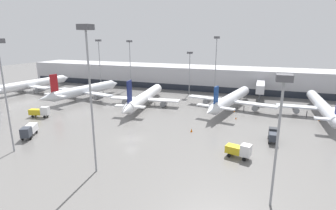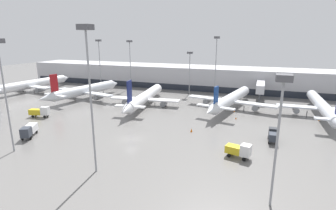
{
  "view_description": "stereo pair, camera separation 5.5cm",
  "coord_description": "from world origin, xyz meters",
  "px_view_note": "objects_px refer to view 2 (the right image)",
  "views": [
    {
      "loc": [
        24.98,
        -46.3,
        20.97
      ],
      "look_at": [
        1.62,
        18.9,
        3.0
      ],
      "focal_mm": 28.0,
      "sensor_mm": 36.0,
      "label": 1
    },
    {
      "loc": [
        25.03,
        -46.28,
        20.97
      ],
      "look_at": [
        1.62,
        18.9,
        3.0
      ],
      "focal_mm": 28.0,
      "sensor_mm": 36.0,
      "label": 2
    }
  ],
  "objects_px": {
    "apron_light_mast_1": "(88,62)",
    "apron_light_mast_6": "(99,50)",
    "apron_light_mast_3": "(281,104)",
    "apron_light_mast_7": "(216,50)",
    "parked_jet_3": "(30,85)",
    "service_truck_0": "(29,130)",
    "parked_jet_0": "(323,107)",
    "service_truck_2": "(273,135)",
    "service_truck_1": "(40,111)",
    "traffic_cone_1": "(191,130)",
    "parked_jet_5": "(231,99)",
    "apron_light_mast_2": "(1,66)",
    "service_truck_3": "(239,150)",
    "traffic_cone_2": "(234,111)",
    "traffic_cone_4": "(319,119)",
    "apron_light_mast_5": "(130,51)",
    "parked_jet_1": "(145,97)",
    "parked_jet_2": "(84,90)",
    "apron_light_mast_4": "(190,60)",
    "traffic_cone_3": "(236,118)"
  },
  "relations": [
    {
      "from": "apron_light_mast_5",
      "to": "apron_light_mast_3",
      "type": "bearing_deg",
      "value": -50.44
    },
    {
      "from": "service_truck_1",
      "to": "apron_light_mast_1",
      "type": "distance_m",
      "value": 40.57
    },
    {
      "from": "service_truck_2",
      "to": "service_truck_1",
      "type": "bearing_deg",
      "value": 91.42
    },
    {
      "from": "parked_jet_0",
      "to": "parked_jet_3",
      "type": "relative_size",
      "value": 0.94
    },
    {
      "from": "service_truck_0",
      "to": "traffic_cone_2",
      "type": "distance_m",
      "value": 53.08
    },
    {
      "from": "service_truck_3",
      "to": "traffic_cone_1",
      "type": "relative_size",
      "value": 5.97
    },
    {
      "from": "parked_jet_5",
      "to": "apron_light_mast_7",
      "type": "height_order",
      "value": "apron_light_mast_7"
    },
    {
      "from": "parked_jet_3",
      "to": "traffic_cone_1",
      "type": "distance_m",
      "value": 75.23
    },
    {
      "from": "parked_jet_5",
      "to": "apron_light_mast_2",
      "type": "distance_m",
      "value": 58.32
    },
    {
      "from": "apron_light_mast_2",
      "to": "apron_light_mast_5",
      "type": "distance_m",
      "value": 65.01
    },
    {
      "from": "traffic_cone_2",
      "to": "apron_light_mast_4",
      "type": "bearing_deg",
      "value": 133.77
    },
    {
      "from": "traffic_cone_3",
      "to": "apron_light_mast_7",
      "type": "xyz_separation_m",
      "value": [
        -10.46,
        26.94,
        16.16
      ]
    },
    {
      "from": "apron_light_mast_7",
      "to": "parked_jet_2",
      "type": "bearing_deg",
      "value": -153.21
    },
    {
      "from": "parked_jet_3",
      "to": "traffic_cone_2",
      "type": "bearing_deg",
      "value": -85.66
    },
    {
      "from": "service_truck_1",
      "to": "traffic_cone_1",
      "type": "height_order",
      "value": "service_truck_1"
    },
    {
      "from": "parked_jet_3",
      "to": "service_truck_0",
      "type": "xyz_separation_m",
      "value": [
        39.43,
        -37.24,
        -1.33
      ]
    },
    {
      "from": "parked_jet_3",
      "to": "apron_light_mast_1",
      "type": "distance_m",
      "value": 78.03
    },
    {
      "from": "apron_light_mast_4",
      "to": "traffic_cone_2",
      "type": "bearing_deg",
      "value": -46.23
    },
    {
      "from": "traffic_cone_3",
      "to": "apron_light_mast_7",
      "type": "relative_size",
      "value": 0.03
    },
    {
      "from": "traffic_cone_4",
      "to": "traffic_cone_3",
      "type": "bearing_deg",
      "value": -163.64
    },
    {
      "from": "service_truck_3",
      "to": "apron_light_mast_2",
      "type": "height_order",
      "value": "apron_light_mast_2"
    },
    {
      "from": "service_truck_2",
      "to": "parked_jet_2",
      "type": "bearing_deg",
      "value": 71.3
    },
    {
      "from": "traffic_cone_1",
      "to": "apron_light_mast_1",
      "type": "height_order",
      "value": "apron_light_mast_1"
    },
    {
      "from": "traffic_cone_1",
      "to": "apron_light_mast_2",
      "type": "distance_m",
      "value": 39.39
    },
    {
      "from": "service_truck_1",
      "to": "service_truck_2",
      "type": "height_order",
      "value": "service_truck_1"
    },
    {
      "from": "service_truck_1",
      "to": "parked_jet_5",
      "type": "bearing_deg",
      "value": 13.63
    },
    {
      "from": "traffic_cone_2",
      "to": "traffic_cone_4",
      "type": "relative_size",
      "value": 1.23
    },
    {
      "from": "parked_jet_0",
      "to": "traffic_cone_2",
      "type": "relative_size",
      "value": 51.25
    },
    {
      "from": "apron_light_mast_1",
      "to": "apron_light_mast_6",
      "type": "distance_m",
      "value": 74.55
    },
    {
      "from": "traffic_cone_2",
      "to": "apron_light_mast_2",
      "type": "relative_size",
      "value": 0.04
    },
    {
      "from": "parked_jet_1",
      "to": "parked_jet_2",
      "type": "height_order",
      "value": "parked_jet_2"
    },
    {
      "from": "parked_jet_0",
      "to": "parked_jet_3",
      "type": "xyz_separation_m",
      "value": [
        -101.81,
        -0.16,
        -0.12
      ]
    },
    {
      "from": "parked_jet_1",
      "to": "apron_light_mast_5",
      "type": "relative_size",
      "value": 1.9
    },
    {
      "from": "traffic_cone_4",
      "to": "apron_light_mast_1",
      "type": "height_order",
      "value": "apron_light_mast_1"
    },
    {
      "from": "parked_jet_3",
      "to": "apron_light_mast_4",
      "type": "bearing_deg",
      "value": -67.78
    },
    {
      "from": "service_truck_0",
      "to": "apron_light_mast_6",
      "type": "distance_m",
      "value": 59.17
    },
    {
      "from": "parked_jet_1",
      "to": "apron_light_mast_6",
      "type": "bearing_deg",
      "value": 48.05
    },
    {
      "from": "traffic_cone_2",
      "to": "apron_light_mast_5",
      "type": "relative_size",
      "value": 0.04
    },
    {
      "from": "apron_light_mast_4",
      "to": "parked_jet_3",
      "type": "bearing_deg",
      "value": -163.65
    },
    {
      "from": "service_truck_2",
      "to": "service_truck_3",
      "type": "distance_m",
      "value": 11.67
    },
    {
      "from": "parked_jet_0",
      "to": "service_truck_3",
      "type": "relative_size",
      "value": 8.12
    },
    {
      "from": "parked_jet_0",
      "to": "apron_light_mast_7",
      "type": "height_order",
      "value": "apron_light_mast_7"
    },
    {
      "from": "apron_light_mast_3",
      "to": "parked_jet_2",
      "type": "bearing_deg",
      "value": 145.11
    },
    {
      "from": "parked_jet_1",
      "to": "traffic_cone_1",
      "type": "height_order",
      "value": "parked_jet_1"
    },
    {
      "from": "apron_light_mast_6",
      "to": "service_truck_1",
      "type": "bearing_deg",
      "value": -77.94
    },
    {
      "from": "parked_jet_3",
      "to": "service_truck_0",
      "type": "bearing_deg",
      "value": -127.49
    },
    {
      "from": "service_truck_0",
      "to": "parked_jet_1",
      "type": "bearing_deg",
      "value": 131.65
    },
    {
      "from": "parked_jet_1",
      "to": "apron_light_mast_1",
      "type": "bearing_deg",
      "value": -172.7
    },
    {
      "from": "apron_light_mast_3",
      "to": "apron_light_mast_7",
      "type": "xyz_separation_m",
      "value": [
        -18.3,
        63.0,
        2.98
      ]
    },
    {
      "from": "parked_jet_5",
      "to": "traffic_cone_2",
      "type": "height_order",
      "value": "parked_jet_5"
    }
  ]
}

